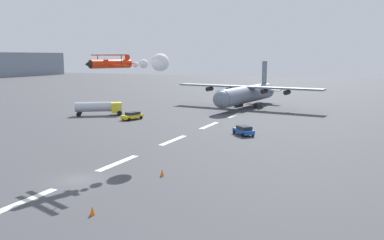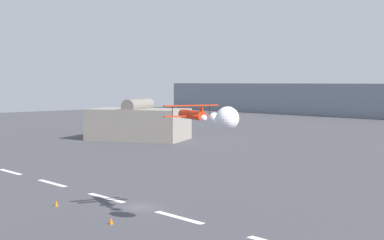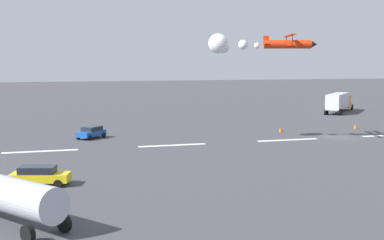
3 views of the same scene
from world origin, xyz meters
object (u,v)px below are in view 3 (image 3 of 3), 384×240
fuel_tanker_truck (2,194)px  followme_car_yellow (91,132)px  semi_truck_orange (339,101)px  stunt_biplane_red (241,44)px  traffic_cone_far (280,129)px  airport_staff_sedan (39,175)px  traffic_cone_near (355,126)px

fuel_tanker_truck → followme_car_yellow: 36.30m
followme_car_yellow → fuel_tanker_truck: bearing=75.3°
semi_truck_orange → followme_car_yellow: bearing=24.2°
fuel_tanker_truck → followme_car_yellow: fuel_tanker_truck is taller
semi_truck_orange → fuel_tanker_truck: 82.30m
stunt_biplane_red → fuel_tanker_truck: bearing=45.8°
semi_truck_orange → followme_car_yellow: 54.54m
stunt_biplane_red → followme_car_yellow: bearing=-25.6°
semi_truck_orange → traffic_cone_far: 33.55m
traffic_cone_far → airport_staff_sedan: bearing=36.6°
fuel_tanker_truck → airport_staff_sedan: bearing=-103.5°
stunt_biplane_red → semi_truck_orange: stunt_biplane_red is taller
semi_truck_orange → traffic_cone_near: (11.97, 23.38, -1.75)m
fuel_tanker_truck → followme_car_yellow: bearing=-104.7°
stunt_biplane_red → traffic_cone_far: bearing=-141.5°
airport_staff_sedan → traffic_cone_far: (-32.69, -24.25, -0.44)m
airport_staff_sedan → traffic_cone_near: 50.85m
airport_staff_sedan → traffic_cone_far: size_ratio=6.46×
fuel_tanker_truck → traffic_cone_near: fuel_tanker_truck is taller
stunt_biplane_red → traffic_cone_far: size_ratio=16.75×
followme_car_yellow → traffic_cone_far: size_ratio=5.65×
stunt_biplane_red → followme_car_yellow: 21.76m
fuel_tanker_truck → airport_staff_sedan: fuel_tanker_truck is taller
fuel_tanker_truck → traffic_cone_far: fuel_tanker_truck is taller
fuel_tanker_truck → traffic_cone_near: bearing=-144.1°
followme_car_yellow → traffic_cone_far: (-25.79, 1.11, -0.44)m
stunt_biplane_red → fuel_tanker_truck: 38.89m
traffic_cone_far → stunt_biplane_red: bearing=38.5°
fuel_tanker_truck → semi_truck_orange: bearing=-135.8°
stunt_biplane_red → airport_staff_sedan: (23.85, 17.23, -10.94)m
followme_car_yellow → airport_staff_sedan: (6.89, 25.36, 0.00)m
followme_car_yellow → traffic_cone_near: bearing=178.4°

